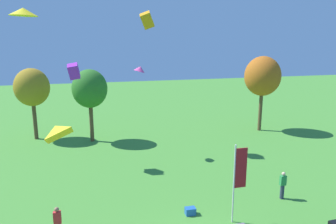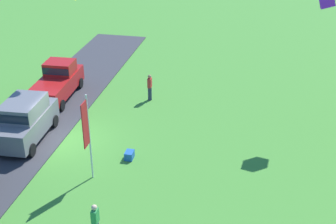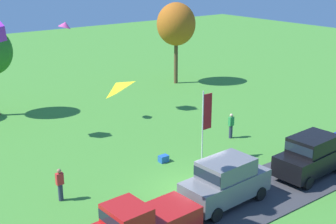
# 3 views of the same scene
# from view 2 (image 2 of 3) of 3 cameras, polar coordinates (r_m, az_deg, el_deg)

# --- Properties ---
(ground_plane) EXTENTS (120.00, 120.00, 0.00)m
(ground_plane) POSITION_cam_2_polar(r_m,az_deg,el_deg) (25.76, -12.22, -3.37)
(ground_plane) COLOR #478E33
(pavement_strip) EXTENTS (36.00, 4.40, 0.06)m
(pavement_strip) POSITION_cam_2_polar(r_m,az_deg,el_deg) (26.73, -16.91, -2.71)
(pavement_strip) COLOR #38383D
(pavement_strip) RESTS_ON ground
(car_pickup_by_flagpole) EXTENTS (5.08, 2.22, 2.14)m
(car_pickup_by_flagpole) POSITION_cam_2_polar(r_m,az_deg,el_deg) (30.36, -13.32, 3.68)
(car_pickup_by_flagpole) COLOR red
(car_pickup_by_flagpole) RESTS_ON ground
(car_suv_far_end) EXTENTS (4.69, 2.22, 2.28)m
(car_suv_far_end) POSITION_cam_2_polar(r_m,az_deg,el_deg) (25.69, -17.03, -0.77)
(car_suv_far_end) COLOR slate
(car_suv_far_end) RESTS_ON ground
(person_beside_suv) EXTENTS (0.36, 0.24, 1.71)m
(person_beside_suv) POSITION_cam_2_polar(r_m,az_deg,el_deg) (18.58, -8.82, -13.17)
(person_beside_suv) COLOR #2D334C
(person_beside_suv) RESTS_ON ground
(person_watching_sky) EXTENTS (0.36, 0.24, 1.71)m
(person_watching_sky) POSITION_cam_2_polar(r_m,az_deg,el_deg) (29.27, -2.24, 3.04)
(person_watching_sky) COLOR #2D334C
(person_watching_sky) RESTS_ON ground
(flag_banner) EXTENTS (0.71, 0.08, 4.29)m
(flag_banner) POSITION_cam_2_polar(r_m,az_deg,el_deg) (20.95, -9.88, -2.07)
(flag_banner) COLOR silver
(flag_banner) RESTS_ON ground
(cooler_box) EXTENTS (0.56, 0.40, 0.40)m
(cooler_box) POSITION_cam_2_polar(r_m,az_deg,el_deg) (23.60, -4.73, -5.25)
(cooler_box) COLOR blue
(cooler_box) RESTS_ON ground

